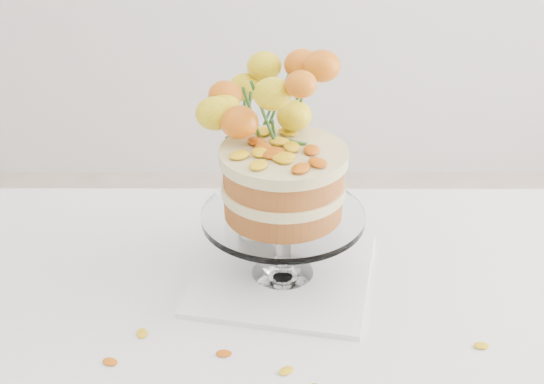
{
  "coord_description": "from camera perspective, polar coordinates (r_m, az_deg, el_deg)",
  "views": [
    {
      "loc": [
        -0.04,
        -1.04,
        1.58
      ],
      "look_at": [
        -0.04,
        0.16,
        0.91
      ],
      "focal_mm": 50.0,
      "sensor_mm": 36.0,
      "label": 1
    }
  ],
  "objects": [
    {
      "name": "table",
      "position": [
        1.38,
        1.81,
        -11.98
      ],
      "size": [
        1.43,
        0.93,
        0.76
      ],
      "color": "tan",
      "rests_on": "ground"
    },
    {
      "name": "stray_petal_d",
      "position": [
        1.3,
        -9.77,
        -10.46
      ],
      "size": [
        0.03,
        0.02,
        0.0
      ],
      "primitive_type": "ellipsoid",
      "color": "#EBB20E",
      "rests_on": "table"
    },
    {
      "name": "stray_petal_e",
      "position": [
        1.26,
        -12.09,
        -12.4
      ],
      "size": [
        0.03,
        0.02,
        0.0
      ],
      "primitive_type": "ellipsoid",
      "color": "#EBB20E",
      "rests_on": "table"
    },
    {
      "name": "stray_petal_a",
      "position": [
        1.25,
        -3.64,
        -12.05
      ],
      "size": [
        0.03,
        0.02,
        0.0
      ],
      "primitive_type": "ellipsoid",
      "color": "#EBB20E",
      "rests_on": "table"
    },
    {
      "name": "cake_stand",
      "position": [
        1.32,
        0.86,
        0.23
      ],
      "size": [
        0.29,
        0.29,
        0.26
      ],
      "rotation": [
        0.0,
        0.0,
        -0.09
      ],
      "color": "silver",
      "rests_on": "napkin"
    },
    {
      "name": "napkin",
      "position": [
        1.42,
        0.8,
        -6.2
      ],
      "size": [
        0.37,
        0.37,
        0.01
      ],
      "primitive_type": "cube",
      "rotation": [
        0.0,
        0.0,
        -0.19
      ],
      "color": "white",
      "rests_on": "table"
    },
    {
      "name": "stray_petal_f",
      "position": [
        1.31,
        15.48,
        -11.1
      ],
      "size": [
        0.03,
        0.02,
        0.0
      ],
      "primitive_type": "ellipsoid",
      "color": "#EBB20E",
      "rests_on": "table"
    },
    {
      "name": "rose_vase",
      "position": [
        1.36,
        -0.84,
        4.87
      ],
      "size": [
        0.36,
        0.36,
        0.46
      ],
      "rotation": [
        0.0,
        0.0,
        -0.25
      ],
      "color": "silver",
      "rests_on": "table"
    },
    {
      "name": "stray_petal_b",
      "position": [
        1.22,
        1.08,
        -13.32
      ],
      "size": [
        0.03,
        0.02,
        0.0
      ],
      "primitive_type": "ellipsoid",
      "color": "#EBB20E",
      "rests_on": "table"
    }
  ]
}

